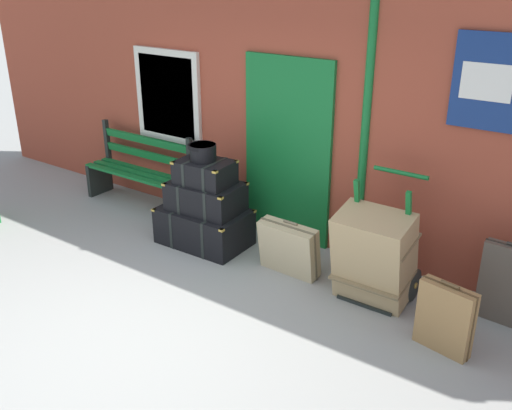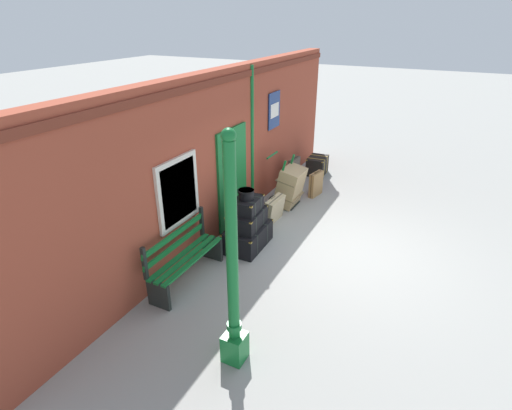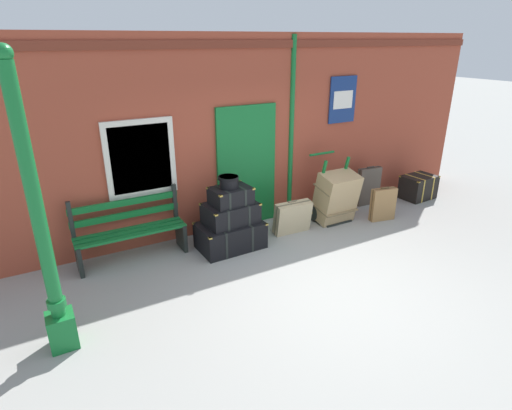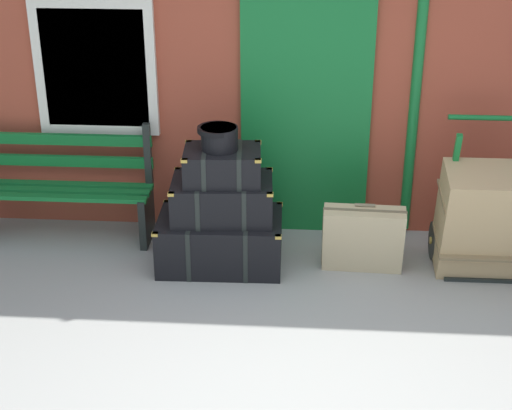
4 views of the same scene
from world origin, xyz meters
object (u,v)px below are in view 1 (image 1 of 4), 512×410
steamer_trunk_top (205,172)px  porters_trolley (380,268)px  suitcase_charcoal (289,249)px  suitcase_tan (445,318)px  large_brown_trunk (374,256)px  platform_bench (140,172)px  suitcase_oxblood (509,285)px  steamer_trunk_middle (206,196)px  round_hatbox (203,151)px  steamer_trunk_base (204,226)px

steamer_trunk_top → porters_trolley: porters_trolley is taller
porters_trolley → suitcase_charcoal: size_ratio=1.80×
suitcase_tan → large_brown_trunk: bearing=156.3°
large_brown_trunk → suitcase_tan: size_ratio=1.48×
platform_bench → porters_trolley: (3.53, -0.27, -0.17)m
platform_bench → suitcase_tan: 4.42m
suitcase_oxblood → steamer_trunk_middle: bearing=-174.3°
large_brown_trunk → round_hatbox: bearing=178.9°
steamer_trunk_middle → round_hatbox: round_hatbox is taller
steamer_trunk_top → suitcase_charcoal: size_ratio=0.97×
platform_bench → steamer_trunk_middle: 1.52m
suitcase_charcoal → suitcase_oxblood: size_ratio=0.83×
platform_bench → suitcase_tan: size_ratio=2.49×
platform_bench → steamer_trunk_middle: platform_bench is taller
steamer_trunk_middle → suitcase_charcoal: bearing=-2.4°
suitcase_charcoal → suitcase_oxblood: 2.09m
steamer_trunk_base → porters_trolley: bearing=4.3°
steamer_trunk_top → suitcase_oxblood: bearing=5.9°
large_brown_trunk → suitcase_oxblood: 1.19m
steamer_trunk_base → steamer_trunk_middle: 0.37m
steamer_trunk_top → large_brown_trunk: bearing=-1.0°
large_brown_trunk → steamer_trunk_base: bearing=179.4°
steamer_trunk_base → porters_trolley: size_ratio=0.86×
steamer_trunk_middle → large_brown_trunk: size_ratio=0.89×
round_hatbox → suitcase_oxblood: size_ratio=0.40×
steamer_trunk_base → suitcase_oxblood: suitcase_oxblood is taller
steamer_trunk_base → suitcase_charcoal: (1.16, -0.03, 0.07)m
steamer_trunk_top → suitcase_tan: (2.87, -0.39, -0.57)m
steamer_trunk_middle → large_brown_trunk: (2.07, -0.04, -0.11)m
steamer_trunk_top → steamer_trunk_base: bearing=-155.7°
suitcase_tan → steamer_trunk_middle: bearing=172.1°
round_hatbox → porters_trolley: 2.25m
steamer_trunk_top → suitcase_tan: 2.95m
steamer_trunk_base → round_hatbox: size_ratio=3.24×
steamer_trunk_base → suitcase_oxblood: size_ratio=1.30×
porters_trolley → suitcase_oxblood: (1.13, 0.18, 0.11)m
steamer_trunk_middle → suitcase_tan: (2.88, -0.40, -0.28)m
steamer_trunk_middle → large_brown_trunk: large_brown_trunk is taller
suitcase_charcoal → suitcase_oxblood: (2.06, 0.37, 0.09)m
large_brown_trunk → suitcase_charcoal: size_ratio=1.44×
platform_bench → suitcase_oxblood: bearing=-1.0°
steamer_trunk_top → large_brown_trunk: (2.06, -0.03, -0.40)m
porters_trolley → large_brown_trunk: (-0.00, -0.18, 0.20)m
round_hatbox → porters_trolley: (2.08, 0.14, -0.84)m
steamer_trunk_middle → suitcase_charcoal: steamer_trunk_middle is taller
steamer_trunk_top → suitcase_charcoal: bearing=-2.1°
large_brown_trunk → suitcase_oxblood: (1.13, 0.36, -0.10)m
large_brown_trunk → suitcase_charcoal: bearing=-179.6°
steamer_trunk_base → porters_trolley: (2.09, 0.16, 0.06)m
steamer_trunk_base → large_brown_trunk: bearing=-0.6°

